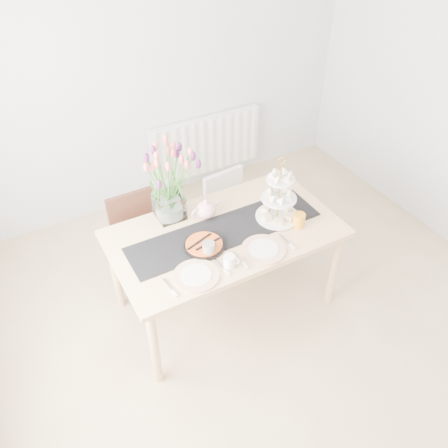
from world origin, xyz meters
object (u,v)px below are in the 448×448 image
chair_white (230,209)px  mug_orange (299,220)px  mug_grey (209,249)px  tart_tin (204,245)px  cream_jug (275,198)px  radiator (206,145)px  cake_stand (278,203)px  plate_left (196,276)px  chair_brown (140,235)px  dining_table (225,240)px  plate_right (263,250)px  teapot (206,210)px  tulip_vase (166,172)px  mug_white (229,261)px

chair_white → mug_orange: (0.13, -0.76, 0.37)m
mug_grey → mug_orange: mug_orange is taller
tart_tin → mug_orange: 0.70m
chair_white → cream_jug: size_ratio=7.63×
radiator → chair_white: 1.08m
cake_stand → plate_left: (-0.77, -0.25, -0.12)m
chair_brown → mug_orange: 1.26m
chair_brown → dining_table: bearing=-53.7°
chair_white → tart_tin: tart_tin is taller
plate_right → cake_stand: bearing=41.9°
cake_stand → teapot: 0.52m
cake_stand → chair_brown: bearing=143.1°
mug_grey → teapot: bearing=45.1°
chair_brown → tulip_vase: (0.17, -0.24, 0.67)m
dining_table → mug_orange: 0.54m
teapot → plate_right: bearing=-75.2°
mug_grey → plate_left: 0.22m
chair_brown → plate_right: (0.57, -0.88, 0.30)m
chair_white → mug_grey: 0.98m
mug_orange → plate_left: (-0.85, -0.10, -0.04)m
cake_stand → radiator: bearing=81.0°
radiator → tart_tin: (-0.87, -1.67, 0.32)m
chair_white → teapot: 0.66m
dining_table → plate_right: bearing=-66.5°
chair_white → cake_stand: bearing=-91.8°
teapot → dining_table: bearing=-82.0°
chair_brown → mug_white: 1.01m
chair_brown → plate_right: chair_brown is taller
radiator → dining_table: (-0.66, -1.60, 0.22)m
dining_table → cake_stand: bearing=-6.9°
teapot → mug_white: bearing=-105.4°
plate_left → teapot: bearing=56.7°
chair_brown → radiator: bearing=41.7°
chair_brown → tulip_vase: 0.74m
tart_tin → cake_stand: bearing=2.4°
radiator → plate_right: bearing=-105.8°
radiator → plate_left: plate_left is taller
chair_brown → plate_left: 0.93m
chair_brown → plate_left: size_ratio=2.72×
mug_white → tulip_vase: bearing=127.9°
radiator → mug_grey: mug_grey is taller
cake_stand → teapot: bearing=150.5°
chair_white → mug_grey: mug_grey is taller
teapot → tart_tin: teapot is taller
mug_grey → mug_white: (0.06, -0.16, -0.00)m
tulip_vase → mug_white: 0.75m
radiator → mug_white: mug_white is taller
cream_jug → mug_orange: 0.30m
cream_jug → tart_tin: cream_jug is taller
teapot → mug_grey: (-0.16, -0.36, -0.02)m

